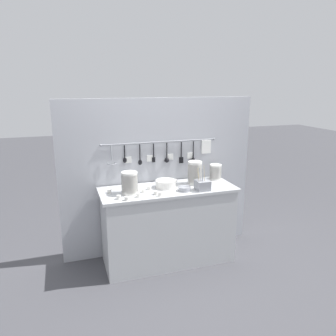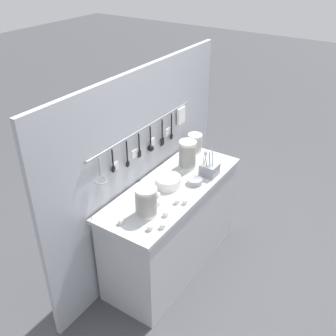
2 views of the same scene
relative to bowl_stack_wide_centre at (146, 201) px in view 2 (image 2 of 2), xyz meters
name	(u,v)px [view 2 (image 2 of 2)]	position (x,y,z in m)	size (l,w,h in m)	color
ground_plane	(172,262)	(0.43, 0.04, -0.97)	(20.00, 20.00, 0.00)	#424247
counter	(172,226)	(0.43, 0.04, -0.54)	(1.47, 0.56, 0.86)	#B7BABC
back_wall	(142,171)	(0.43, 0.36, -0.07)	(2.27, 0.11, 1.80)	#A8AAB2
bowl_stack_wide_centre	(146,201)	(0.00, 0.00, 0.00)	(0.16, 0.16, 0.23)	silver
bowl_stack_back_corner	(195,143)	(1.07, 0.20, -0.03)	(0.14, 0.14, 0.18)	silver
bowl_stack_tall_left	(187,155)	(0.76, 0.10, 0.02)	(0.15, 0.15, 0.26)	silver
plate_stack	(168,181)	(0.41, 0.08, -0.07)	(0.22, 0.22, 0.08)	silver
steel_mixing_bowl	(195,181)	(0.56, -0.09, -0.09)	(0.13, 0.13, 0.04)	#93969E
cutlery_caddy	(209,169)	(0.75, -0.13, -0.06)	(0.14, 0.14, 0.27)	#93969E
cup_mid_row	(185,201)	(0.27, -0.17, -0.09)	(0.04, 0.04, 0.04)	silver
cup_beside_plates	(166,214)	(0.06, -0.13, -0.09)	(0.04, 0.04, 0.04)	silver
cup_edge_far	(177,201)	(0.24, -0.12, -0.09)	(0.04, 0.04, 0.04)	silver
cup_back_right	(150,228)	(-0.14, -0.13, -0.09)	(0.04, 0.04, 0.04)	silver
cup_edge_near	(121,222)	(-0.20, 0.09, -0.09)	(0.04, 0.04, 0.04)	silver
cup_front_left	(162,226)	(-0.07, -0.19, -0.09)	(0.04, 0.04, 0.04)	silver
cup_back_left	(158,203)	(0.14, -0.01, -0.09)	(0.04, 0.04, 0.04)	silver
cup_front_right	(157,195)	(0.22, 0.06, -0.09)	(0.04, 0.04, 0.04)	silver
cup_centre	(165,171)	(0.56, 0.21, -0.09)	(0.04, 0.04, 0.04)	silver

